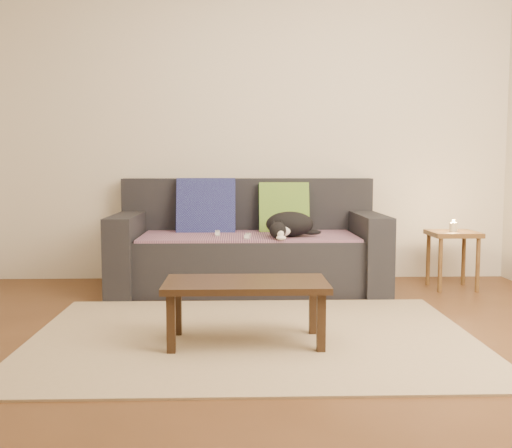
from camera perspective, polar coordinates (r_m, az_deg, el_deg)
name	(u,v)px	position (r m, az deg, el deg)	size (l,w,h in m)	color
ground	(253,346)	(3.32, -0.25, -11.54)	(4.50, 4.50, 0.00)	brown
back_wall	(247,128)	(5.18, -0.83, 9.15)	(4.50, 0.04, 2.60)	beige
sofa	(248,249)	(4.79, -0.73, -2.44)	(2.10, 0.94, 0.87)	#232328
throw_blanket	(249,236)	(4.68, -0.72, -1.13)	(1.66, 0.74, 0.02)	#44294D
cushion_navy	(206,208)	(4.93, -4.77, 1.52)	(0.48, 0.12, 0.48)	#16114A
cushion_green	(284,208)	(4.93, 2.67, 1.54)	(0.41, 0.10, 0.41)	#0B4A2D
cat	(289,225)	(4.53, 3.16, -0.07)	(0.46, 0.45, 0.19)	black
wii_remote_a	(217,233)	(4.65, -3.70, -0.87)	(0.15, 0.04, 0.03)	white
wii_remote_b	(248,236)	(4.45, -0.80, -1.15)	(0.15, 0.04, 0.03)	white
side_table	(453,241)	(5.00, 18.24, -1.59)	(0.37, 0.37, 0.46)	brown
candle	(453,227)	(4.99, 18.28, -0.24)	(0.06, 0.06, 0.09)	beige
rug	(253,337)	(3.46, -0.31, -10.72)	(2.50, 1.80, 0.01)	tan
coffee_table	(246,289)	(3.27, -0.97, -6.22)	(0.88, 0.44, 0.35)	#2F2112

